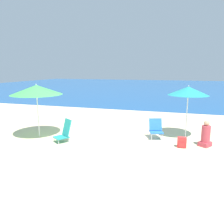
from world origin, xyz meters
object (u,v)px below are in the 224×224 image
(beach_umbrella_teal, at_px, (188,91))
(beach_chair_blue, at_px, (156,128))
(beach_umbrella_green, at_px, (36,90))
(person_seated_near, at_px, (206,136))
(beach_chair_teal, at_px, (64,132))
(backpack_red, at_px, (182,142))

(beach_umbrella_teal, height_order, beach_chair_blue, beach_umbrella_teal)
(beach_umbrella_green, distance_m, person_seated_near, 6.40)
(person_seated_near, bearing_deg, beach_chair_blue, -156.55)
(beach_chair_teal, bearing_deg, person_seated_near, 45.86)
(beach_umbrella_green, bearing_deg, backpack_red, 3.63)
(beach_umbrella_green, xyz_separation_m, beach_chair_blue, (4.45, 1.09, -1.45))
(beach_umbrella_teal, bearing_deg, backpack_red, -96.96)
(beach_umbrella_green, distance_m, beach_chair_teal, 1.97)
(beach_chair_teal, height_order, person_seated_near, person_seated_near)
(backpack_red, bearing_deg, beach_umbrella_teal, 83.04)
(beach_umbrella_teal, xyz_separation_m, beach_umbrella_green, (-5.57, -1.59, 0.03))
(beach_umbrella_teal, height_order, backpack_red, beach_umbrella_teal)
(beach_umbrella_teal, bearing_deg, person_seated_near, -54.68)
(beach_chair_blue, bearing_deg, beach_umbrella_green, 176.36)
(beach_umbrella_green, distance_m, backpack_red, 5.68)
(beach_umbrella_teal, xyz_separation_m, beach_chair_teal, (-4.30, -1.84, -1.46))
(beach_umbrella_green, xyz_separation_m, person_seated_near, (6.19, 0.71, -1.47))
(beach_umbrella_green, relative_size, beach_chair_blue, 2.73)
(beach_umbrella_teal, relative_size, beach_umbrella_green, 0.98)
(beach_chair_blue, xyz_separation_m, backpack_red, (0.96, -0.75, -0.23))
(beach_umbrella_green, bearing_deg, beach_chair_blue, 13.74)
(beach_chair_blue, bearing_deg, beach_chair_teal, -174.60)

